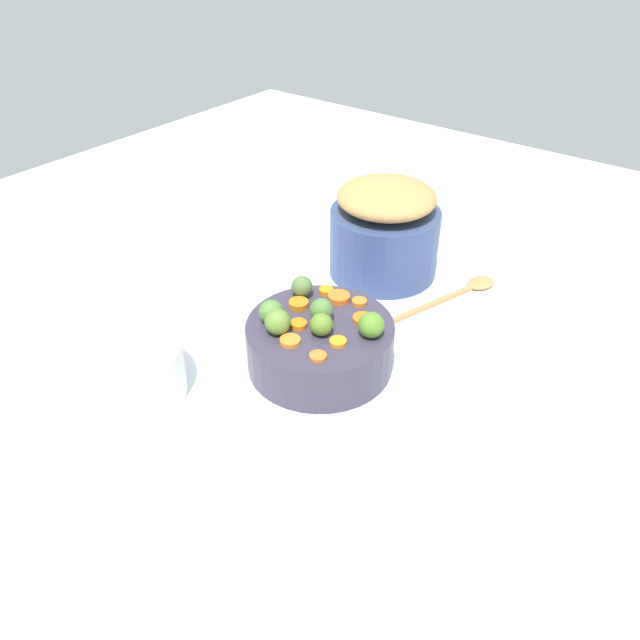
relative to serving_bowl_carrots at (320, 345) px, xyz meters
name	(u,v)px	position (x,y,z in m)	size (l,w,h in m)	color
tabletop	(337,365)	(0.02, 0.03, -0.05)	(2.40, 2.40, 0.02)	white
serving_bowl_carrots	(320,345)	(0.00, 0.00, 0.00)	(0.24, 0.24, 0.08)	#3A3448
metal_pot	(384,242)	(-0.08, 0.32, 0.03)	(0.22, 0.22, 0.14)	#334776
stuffing_mound	(387,197)	(-0.08, 0.32, 0.13)	(0.20, 0.20, 0.06)	tan
carrot_slice_0	(363,319)	(0.05, 0.05, 0.05)	(0.03, 0.03, 0.01)	orange
carrot_slice_1	(318,356)	(0.05, -0.07, 0.04)	(0.03, 0.03, 0.01)	orange
carrot_slice_2	(326,291)	(-0.05, 0.08, 0.05)	(0.02, 0.02, 0.01)	orange
carrot_slice_3	(299,324)	(-0.02, -0.02, 0.05)	(0.03, 0.03, 0.01)	orange
carrot_slice_4	(338,342)	(0.05, -0.02, 0.04)	(0.03, 0.03, 0.01)	orange
carrot_slice_5	(299,304)	(-0.06, 0.02, 0.05)	(0.03, 0.03, 0.01)	orange
carrot_slice_6	(290,341)	(-0.01, -0.07, 0.05)	(0.03, 0.03, 0.01)	orange
carrot_slice_7	(360,303)	(0.02, 0.09, 0.05)	(0.03, 0.03, 0.01)	orange
carrot_slice_8	(339,297)	(-0.02, 0.08, 0.05)	(0.04, 0.04, 0.01)	orange
brussels_sprout_0	(302,287)	(-0.08, 0.05, 0.06)	(0.04, 0.04, 0.04)	#547239
brussels_sprout_1	(278,322)	(-0.04, -0.06, 0.06)	(0.04, 0.04, 0.04)	olive
brussels_sprout_2	(271,312)	(-0.07, -0.04, 0.06)	(0.04, 0.04, 0.04)	#4E8236
brussels_sprout_3	(322,310)	(-0.01, 0.01, 0.06)	(0.04, 0.04, 0.04)	#4B7838
brussels_sprout_4	(373,324)	(0.08, 0.03, 0.06)	(0.04, 0.04, 0.04)	#528429
brussels_sprout_5	(324,326)	(0.02, -0.02, 0.06)	(0.04, 0.04, 0.04)	#5A7F29
wooden_spoon	(461,291)	(0.09, 0.35, -0.04)	(0.12, 0.29, 0.01)	#BA834C
casserole_dish	(117,372)	(-0.21, -0.25, 0.00)	(0.21, 0.21, 0.09)	white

